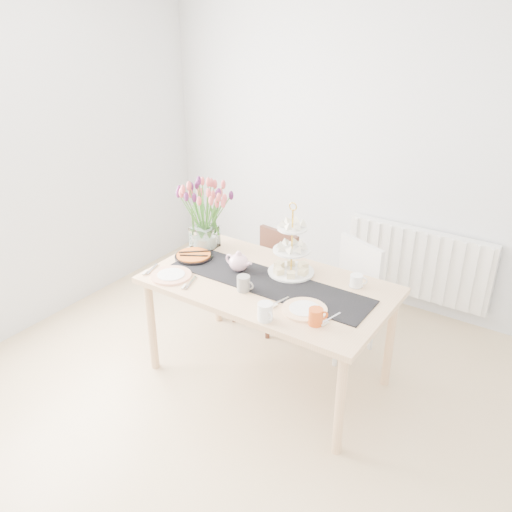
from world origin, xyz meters
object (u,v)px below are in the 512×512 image
Objects in this scene: chair_white at (348,288)px; tulip_vase at (203,205)px; mug_grey at (243,283)px; mug_orange at (316,317)px; chair_brown at (271,271)px; radiator at (418,263)px; cream_jug at (356,281)px; cake_stand at (291,256)px; plate_left at (171,275)px; plate_right at (304,310)px; tart_tin at (194,256)px; teapot at (239,262)px; mug_white at (265,312)px; dining_table at (269,293)px.

tulip_vase reaches higher than chair_white.
mug_grey is 1.01× the size of mug_orange.
mug_grey reaches higher than chair_brown.
cream_jug is at bearing -92.72° from radiator.
plate_left is at bearing -143.35° from cake_stand.
plate_right is at bearing -40.01° from chair_brown.
tart_tin is at bearing 117.01° from mug_orange.
chair_white is 1.81× the size of cake_stand.
plate_left and plate_right have the same top height.
teapot is 0.63m from mug_white.
cream_jug is at bearing 27.45° from plate_left.
radiator is 1.21m from cream_jug.
cake_stand is (0.75, -0.01, -0.20)m from tulip_vase.
mug_orange is at bearing -38.74° from chair_brown.
dining_table is 0.83m from tulip_vase.
tart_tin is 0.30m from plate_left.
mug_orange is 0.16m from plate_right.
dining_table is 0.66m from plate_left.
tart_tin is at bearing -75.48° from tulip_vase.
plate_left is at bearing -153.78° from dining_table.
cake_stand is (0.06, 0.19, 0.21)m from dining_table.
teapot is (-0.81, -1.41, 0.37)m from radiator.
cake_stand is 1.70× the size of tart_tin.
tulip_vase is at bearing 104.52° from tart_tin.
chair_white is 0.97m from mug_grey.
mug_grey reaches higher than chair_white.
mug_white is 0.29m from mug_orange.
mug_white is 1.08× the size of mug_orange.
chair_white is at bearing 53.24° from mug_orange.
radiator is at bearing 91.74° from chair_white.
mug_grey is (0.18, -0.20, -0.02)m from teapot.
mug_grey is 0.37× the size of plate_right.
dining_table is 14.81× the size of mug_white.
mug_grey is 0.44m from plate_right.
plate_left is (0.05, -0.30, -0.01)m from tart_tin.
mug_white is at bearing -6.72° from plate_left.
cream_jug is 0.30× the size of tart_tin.
plate_right is (0.95, 0.12, 0.00)m from plate_left.
teapot is 2.61× the size of cream_jug.
cream_jug is at bearing 10.67° from cake_stand.
radiator is at bearing 50.13° from tart_tin.
cream_jug is 0.30× the size of plate_left.
chair_white is 7.70× the size of mug_white.
plate_right is at bearing -19.41° from tulip_vase.
chair_white is at bearing -109.78° from radiator.
tulip_vase is 1.22m from cream_jug.
dining_table is 16.01× the size of mug_orange.
plate_left is 0.96m from plate_right.
radiator is at bearing 68.97° from dining_table.
tulip_vase is 1.16m from plate_right.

